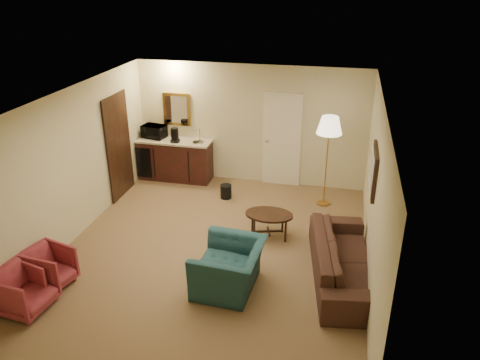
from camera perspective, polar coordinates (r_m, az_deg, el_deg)
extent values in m
plane|color=olive|center=(8.03, -3.23, -8.60)|extent=(6.00, 6.00, 0.00)
cube|color=beige|center=(10.13, 1.27, 6.73)|extent=(5.00, 0.02, 2.60)
cube|color=beige|center=(8.42, -20.04, 1.46)|extent=(0.02, 6.00, 2.60)
cube|color=beige|center=(7.17, 16.12, -1.97)|extent=(0.02, 6.00, 2.60)
cube|color=white|center=(6.97, -3.73, 9.65)|extent=(5.00, 6.00, 0.02)
cube|color=beige|center=(10.08, 5.14, 4.89)|extent=(0.82, 0.06, 2.05)
cube|color=black|center=(9.85, -14.58, 3.87)|extent=(0.06, 0.98, 2.10)
cube|color=gold|center=(10.48, -7.72, 8.54)|extent=(0.62, 0.04, 0.72)
cube|color=#331E11|center=(7.43, 15.93, 1.12)|extent=(0.06, 0.90, 0.70)
cube|color=#3C1413|center=(10.60, -7.85, 2.49)|extent=(1.64, 0.58, 0.92)
imported|color=black|center=(7.31, 12.66, -8.71)|extent=(1.01, 2.37, 0.90)
imported|color=#1C4747|center=(6.94, -1.35, -9.79)|extent=(0.76, 1.11, 0.94)
imported|color=#9B323E|center=(7.61, -22.50, -9.74)|extent=(0.75, 0.77, 0.66)
imported|color=#9B323E|center=(7.26, -24.89, -11.80)|extent=(0.71, 0.75, 0.71)
cube|color=#331E11|center=(8.28, 3.53, -5.57)|extent=(0.97, 0.79, 0.48)
cube|color=#B4823C|center=(9.30, 10.52, 2.21)|extent=(0.53, 0.53, 1.85)
cylinder|color=black|center=(9.72, -1.72, -1.41)|extent=(0.27, 0.27, 0.29)
imported|color=black|center=(10.63, -10.45, 6.01)|extent=(0.55, 0.37, 0.35)
cylinder|color=black|center=(10.28, -7.96, 5.43)|extent=(0.21, 0.21, 0.31)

